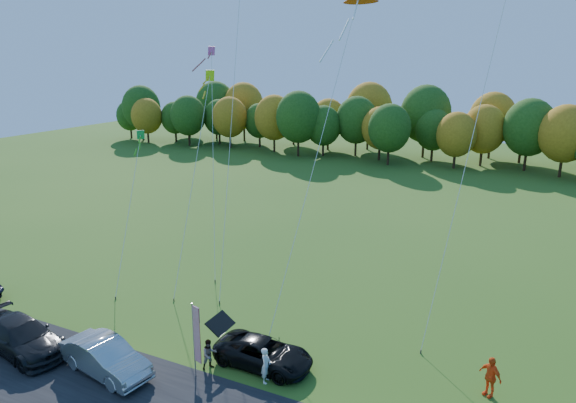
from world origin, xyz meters
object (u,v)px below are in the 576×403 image
at_px(black_suv, 264,353).
at_px(person_east, 490,376).
at_px(silver_sedan, 106,357).
at_px(feather_flag, 196,334).

xyz_separation_m(black_suv, person_east, (10.26, 2.43, 0.27)).
distance_m(silver_sedan, feather_flag, 4.76).
bearing_deg(feather_flag, person_east, 20.37).
height_order(black_suv, person_east, person_east).
height_order(silver_sedan, person_east, person_east).
bearing_deg(person_east, black_suv, -134.41).
height_order(person_east, feather_flag, feather_flag).
height_order(black_suv, silver_sedan, silver_sedan).
height_order(black_suv, feather_flag, feather_flag).
bearing_deg(silver_sedan, black_suv, -50.00).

